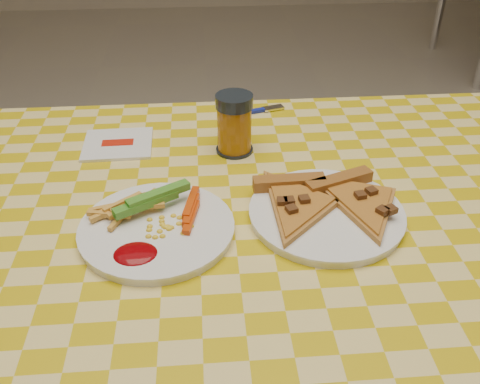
# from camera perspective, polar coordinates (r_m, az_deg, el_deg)

# --- Properties ---
(table) EXTENTS (1.28, 0.88, 0.76)m
(table) POSITION_cam_1_polar(r_m,az_deg,el_deg) (0.85, -0.62, -7.52)
(table) COLOR silver
(table) RESTS_ON ground
(plate_left) EXTENTS (0.29, 0.29, 0.01)m
(plate_left) POSITION_cam_1_polar(r_m,az_deg,el_deg) (0.79, -8.85, -4.05)
(plate_left) COLOR white
(plate_left) RESTS_ON table
(plate_right) EXTENTS (0.29, 0.29, 0.01)m
(plate_right) POSITION_cam_1_polar(r_m,az_deg,el_deg) (0.82, 9.17, -2.43)
(plate_right) COLOR white
(plate_right) RESTS_ON table
(fries_veggies) EXTENTS (0.18, 0.17, 0.04)m
(fries_veggies) POSITION_cam_1_polar(r_m,az_deg,el_deg) (0.79, -9.51, -2.43)
(fries_veggies) COLOR gold
(fries_veggies) RESTS_ON plate_left
(pizza_slices) EXTENTS (0.28, 0.26, 0.02)m
(pizza_slices) POSITION_cam_1_polar(r_m,az_deg,el_deg) (0.82, 9.16, -0.92)
(pizza_slices) COLOR #BC7039
(pizza_slices) RESTS_ON plate_right
(drink_glass) EXTENTS (0.07, 0.07, 0.11)m
(drink_glass) POSITION_cam_1_polar(r_m,az_deg,el_deg) (0.96, -0.61, 7.22)
(drink_glass) COLOR black
(drink_glass) RESTS_ON table
(napkin) EXTENTS (0.13, 0.12, 0.01)m
(napkin) POSITION_cam_1_polar(r_m,az_deg,el_deg) (1.03, -12.90, 5.01)
(napkin) COLOR white
(napkin) RESTS_ON table
(fork) EXTENTS (0.14, 0.05, 0.01)m
(fork) POSITION_cam_1_polar(r_m,az_deg,el_deg) (1.12, 1.35, 8.60)
(fork) COLOR navy
(fork) RESTS_ON table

